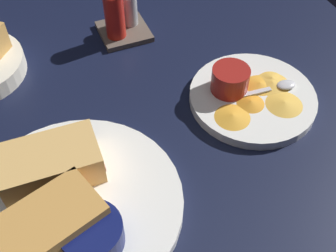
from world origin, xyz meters
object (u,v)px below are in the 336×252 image
plate_sandwich_main (75,204)px  condiment_caddy (121,20)px  sandwich_half_far (48,228)px  spoon_by_gravy_ramekin (279,87)px  spoon_by_dark_ramekin (84,199)px  plate_chips_companion (252,98)px  ramekin_light_gravy (230,79)px  sandwich_half_near (51,164)px  ramekin_dark_sauce (92,234)px

plate_sandwich_main → condiment_caddy: size_ratio=2.99×
sandwich_half_far → spoon_by_gravy_ramekin: 41.36cm
spoon_by_dark_ramekin → spoon_by_gravy_ramekin: size_ratio=1.00×
spoon_by_dark_ramekin → plate_chips_companion: bearing=16.6°
spoon_by_dark_ramekin → ramekin_light_gravy: size_ratio=1.65×
sandwich_half_near → spoon_by_gravy_ramekin: (37.32, 2.97, -2.04)cm
plate_chips_companion → condiment_caddy: size_ratio=2.15×
condiment_caddy → spoon_by_dark_ramekin: bearing=-115.4°
sandwich_half_near → spoon_by_dark_ramekin: (2.77, -5.66, -2.04)cm
sandwich_half_far → spoon_by_gravy_ramekin: bearing=17.0°
sandwich_half_far → spoon_by_gravy_ramekin: (39.51, 12.06, -2.04)cm
sandwich_half_far → condiment_caddy: (21.03, 37.21, -0.59)cm
ramekin_light_gravy → condiment_caddy: bearing=116.2°
sandwich_half_far → plate_chips_companion: 37.30cm
plate_sandwich_main → sandwich_half_near: 6.28cm
plate_sandwich_main → spoon_by_gravy_ramekin: size_ratio=2.86×
ramekin_dark_sauce → condiment_caddy: size_ratio=0.80×
ramekin_light_gravy → spoon_by_gravy_ramekin: size_ratio=0.61×
plate_sandwich_main → condiment_caddy: bearing=62.5°
sandwich_half_near → condiment_caddy: condiment_caddy is taller
spoon_by_gravy_ramekin → spoon_by_dark_ramekin: bearing=-166.0°
ramekin_light_gravy → spoon_by_dark_ramekin: bearing=-156.9°
sandwich_half_far → ramekin_light_gravy: bearing=25.1°
spoon_by_dark_ramekin → ramekin_light_gravy: (27.01, 11.52, 1.81)cm
plate_sandwich_main → condiment_caddy: (17.31, 33.30, 2.61)cm
spoon_by_gravy_ramekin → sandwich_half_far: bearing=-163.0°
sandwich_half_near → sandwich_half_far: bearing=-103.6°
plate_chips_companion → sandwich_half_far: bearing=-160.5°
sandwich_half_far → spoon_by_dark_ramekin: 6.37cm
sandwich_half_near → spoon_by_gravy_ramekin: size_ratio=1.35×
spoon_by_dark_ramekin → condiment_caddy: size_ratio=1.05×
plate_sandwich_main → ramekin_light_gravy: bearing=21.3°
spoon_by_dark_ramekin → plate_chips_companion: spoon_by_dark_ramekin is taller
sandwich_half_far → spoon_by_dark_ramekin: bearing=34.7°
ramekin_dark_sauce → spoon_by_gravy_ramekin: bearing=22.5°
sandwich_half_near → plate_chips_companion: bearing=5.8°
plate_sandwich_main → plate_chips_companion: bearing=15.2°
sandwich_half_far → plate_chips_companion: (35.03, 12.40, -3.20)cm
sandwich_half_near → spoon_by_gravy_ramekin: sandwich_half_near is taller
plate_sandwich_main → ramekin_light_gravy: (28.25, 11.04, 2.98)cm
plate_sandwich_main → spoon_by_gravy_ramekin: (35.79, 8.15, 1.16)cm
plate_sandwich_main → plate_chips_companion: 32.44cm
sandwich_half_far → ramekin_dark_sauce: 5.18cm
sandwich_half_near → spoon_by_gravy_ramekin: bearing=4.5°
sandwich_half_far → spoon_by_dark_ramekin: sandwich_half_far is taller
sandwich_half_far → spoon_by_gravy_ramekin: sandwich_half_far is taller
plate_sandwich_main → ramekin_dark_sauce: bearing=-82.6°
sandwich_half_near → ramekin_dark_sauce: 11.77cm
ramekin_light_gravy → spoon_by_gravy_ramekin: 8.28cm
plate_chips_companion → spoon_by_gravy_ramekin: 4.65cm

